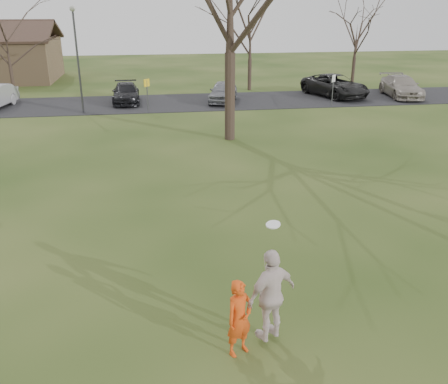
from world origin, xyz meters
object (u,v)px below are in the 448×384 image
Objects in this scene: car_3 at (126,93)px; car_7 at (401,86)px; car_4 at (223,92)px; car_6 at (335,86)px; lamp_post at (76,47)px; catching_play at (271,295)px; player_defender at (239,318)px.

car_3 is 0.87× the size of car_7.
car_4 is (6.61, -0.81, 0.06)m from car_3.
car_7 is (4.71, -0.89, -0.04)m from car_6.
lamp_post reaches higher than car_7.
car_3 is 26.23m from catching_play.
lamp_post is (-2.55, -2.97, 3.29)m from car_3.
car_6 reaches higher than car_3.
player_defender is at bearing -132.19° from car_6.
player_defender is 0.76m from catching_play.
car_3 is at bearing 68.21° from player_defender.
car_4 is 13.10m from car_7.
player_defender reaches higher than car_4.
car_7 is 22.58m from lamp_post.
car_3 is 0.79× the size of car_6.
car_6 is 18.07m from lamp_post.
player_defender is at bearing -81.25° from car_4.
catching_play is 0.40× the size of lamp_post.
car_7 is 29.82m from catching_play.
player_defender is at bearing -161.52° from catching_play.
car_6 is 28.39m from catching_play.
catching_play is (-2.93, -25.16, 0.35)m from car_4.
car_3 is at bearing 98.07° from catching_play.
catching_play is at bearing -83.31° from car_3.
lamp_post is at bearing -166.27° from car_7.
car_3 is 14.99m from car_6.
car_6 is (14.99, 0.07, 0.14)m from car_3.
car_6 reaches higher than player_defender.
player_defender is 0.25× the size of lamp_post.
car_7 is (13.10, -0.01, 0.04)m from car_4.
car_4 is at bearing 168.31° from car_6.
player_defender reaches higher than car_7.
player_defender is at bearing -115.13° from car_7.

